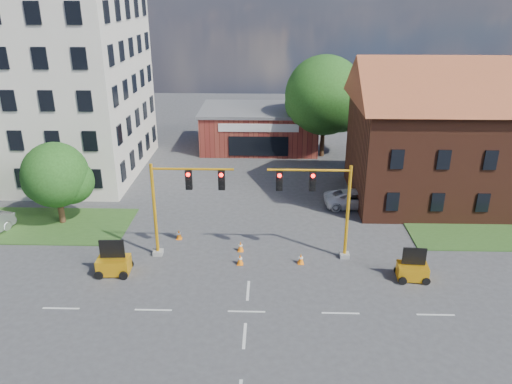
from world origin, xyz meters
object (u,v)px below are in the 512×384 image
signal_mast_east (322,201)px  pickup_white (356,199)px  trailer_west (114,264)px  trailer_east (412,270)px  signal_mast_west (180,199)px

signal_mast_east → pickup_white: 9.44m
signal_mast_east → trailer_west: 13.12m
trailer_east → pickup_white: trailer_east is taller
trailer_west → signal_mast_west: bearing=29.4°
signal_mast_west → trailer_east: size_ratio=3.13×
signal_mast_east → trailer_west: signal_mast_east is taller
trailer_east → signal_mast_west: bearing=174.4°
signal_mast_west → pickup_white: 15.08m
trailer_west → pickup_white: bearing=30.4°
trailer_west → trailer_east: size_ratio=1.09×
signal_mast_east → trailer_west: (-12.49, -2.37, -3.25)m
signal_mast_west → trailer_east: (13.98, -2.49, -3.30)m
signal_mast_west → pickup_white: signal_mast_west is taller
signal_mast_west → trailer_west: 5.52m
trailer_west → trailer_east: trailer_west is taller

